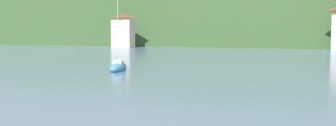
{
  "coord_description": "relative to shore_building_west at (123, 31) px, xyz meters",
  "views": [
    {
      "loc": [
        7.73,
        32.38,
        4.12
      ],
      "look_at": [
        0.0,
        53.05,
        2.38
      ],
      "focal_mm": 44.08,
      "sensor_mm": 36.0,
      "label": 1
    }
  ],
  "objects": [
    {
      "name": "shore_building_west",
      "position": [
        0.0,
        0.0,
        0.0
      ],
      "size": [
        5.28,
        3.39,
        8.35
      ],
      "color": "beige",
      "rests_on": "ground_plane"
    },
    {
      "name": "wooded_hillside",
      "position": [
        39.78,
        42.85,
        2.1
      ],
      "size": [
        352.0,
        62.27,
        41.36
      ],
      "color": "#38562D",
      "rests_on": "ground_plane"
    },
    {
      "name": "sailboat_far_1",
      "position": [
        26.35,
        -53.52,
        -3.75
      ],
      "size": [
        2.7,
        5.17,
        7.78
      ],
      "rotation": [
        0.0,
        0.0,
        1.84
      ],
      "color": "teal",
      "rests_on": "ground_plane"
    }
  ]
}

